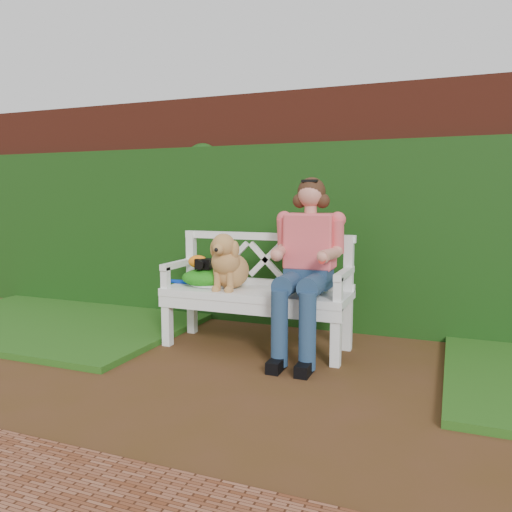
% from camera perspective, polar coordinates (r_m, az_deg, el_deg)
% --- Properties ---
extents(ground, '(60.00, 60.00, 0.00)m').
position_cam_1_polar(ground, '(3.24, -0.14, -15.30)').
color(ground, '#452C12').
extents(brick_wall, '(10.00, 0.30, 2.20)m').
position_cam_1_polar(brick_wall, '(4.82, 8.26, 5.31)').
color(brick_wall, '#602316').
rests_on(brick_wall, ground).
extents(ivy_hedge, '(10.00, 0.18, 1.70)m').
position_cam_1_polar(ivy_hedge, '(4.62, 7.58, 2.16)').
color(ivy_hedge, '#173B0D').
rests_on(ivy_hedge, ground).
extents(grass_left, '(2.60, 2.00, 0.05)m').
position_cam_1_polar(grass_left, '(5.23, -21.57, -6.88)').
color(grass_left, '#1B5C13').
rests_on(grass_left, ground).
extents(garden_bench, '(1.58, 0.61, 0.48)m').
position_cam_1_polar(garden_bench, '(4.06, -0.00, -7.17)').
color(garden_bench, white).
rests_on(garden_bench, ground).
extents(seated_woman, '(0.70, 0.85, 1.32)m').
position_cam_1_polar(seated_woman, '(3.82, 5.99, -1.63)').
color(seated_woman, red).
rests_on(seated_woman, ground).
extents(dog, '(0.32, 0.42, 0.46)m').
position_cam_1_polar(dog, '(4.01, -3.06, -0.52)').
color(dog, brown).
rests_on(dog, garden_bench).
extents(tennis_racket, '(0.74, 0.42, 0.03)m').
position_cam_1_polar(tennis_racket, '(4.19, -5.57, -3.16)').
color(tennis_racket, silver).
rests_on(tennis_racket, garden_bench).
extents(green_bag, '(0.49, 0.42, 0.15)m').
position_cam_1_polar(green_bag, '(4.16, -5.65, -2.44)').
color(green_bag, '#36842C').
rests_on(green_bag, garden_bench).
extents(camera_item, '(0.14, 0.11, 0.09)m').
position_cam_1_polar(camera_item, '(4.13, -5.99, -0.88)').
color(camera_item, black).
rests_on(camera_item, green_bag).
extents(baseball_glove, '(0.21, 0.18, 0.11)m').
position_cam_1_polar(baseball_glove, '(4.18, -6.65, -0.65)').
color(baseball_glove, orange).
rests_on(baseball_glove, green_bag).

